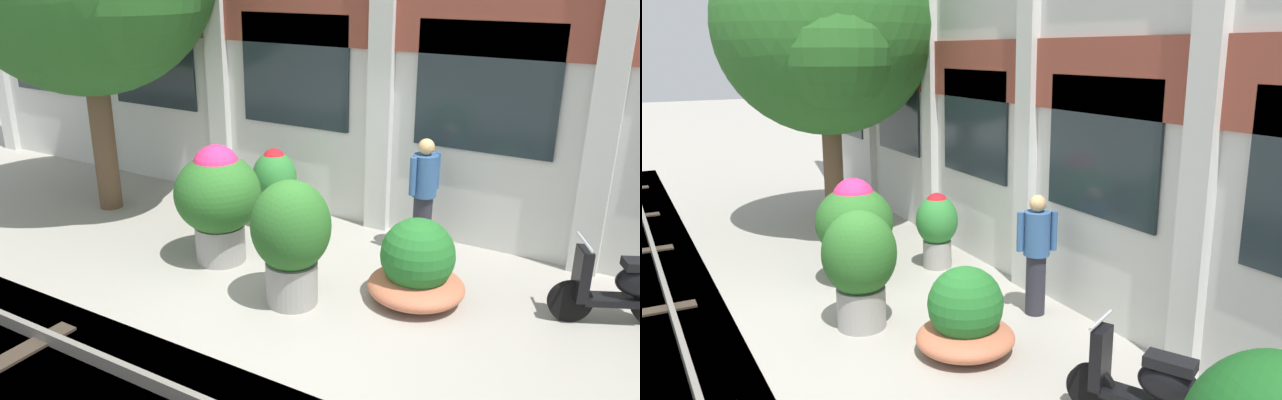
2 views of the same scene
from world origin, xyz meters
TOP-DOWN VIEW (x-y plane):
  - ground_plane at (0.00, 0.00)m, footprint 80.00×80.00m
  - potted_plant_fluted_column at (-1.31, 0.28)m, footprint 1.14×1.14m
  - potted_plant_stone_basin at (-1.38, 1.68)m, footprint 0.67×0.67m
  - potted_plant_glazed_jar at (0.14, -0.20)m, footprint 0.93×0.93m
  - potted_plant_wide_bowl at (1.37, 0.59)m, footprint 1.15×1.15m
  - scooter_near_curb at (3.49, 1.25)m, footprint 1.28×0.75m
  - resident_watching_tracks at (0.90, 1.94)m, footprint 0.34×0.49m

SIDE VIEW (x-z plane):
  - ground_plane at x=0.00m, z-range 0.00..0.00m
  - potted_plant_wide_bowl at x=1.37m, z-range -0.09..0.93m
  - scooter_near_curb at x=3.49m, z-range -0.05..0.93m
  - potted_plant_stone_basin at x=-1.38m, z-range 0.09..1.31m
  - potted_plant_glazed_jar at x=0.14m, z-range 0.09..1.60m
  - resident_watching_tracks at x=0.90m, z-range 0.06..1.67m
  - potted_plant_fluted_column at x=-1.31m, z-range 0.11..1.72m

